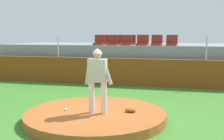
# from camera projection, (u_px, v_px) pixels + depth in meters

# --- Properties ---
(ground_plane) EXTENTS (60.00, 60.00, 0.00)m
(ground_plane) POSITION_uv_depth(u_px,v_px,m) (95.00, 120.00, 7.73)
(ground_plane) COLOR #3C7D29
(pitchers_mound) EXTENTS (3.81, 3.81, 0.23)m
(pitchers_mound) POSITION_uv_depth(u_px,v_px,m) (95.00, 116.00, 7.72)
(pitchers_mound) COLOR #A75827
(pitchers_mound) RESTS_ON ground_plane
(pitcher) EXTENTS (0.76, 0.27, 1.72)m
(pitcher) POSITION_uv_depth(u_px,v_px,m) (98.00, 76.00, 7.44)
(pitcher) COLOR silver
(pitcher) RESTS_ON pitchers_mound
(baseball) EXTENTS (0.07, 0.07, 0.07)m
(baseball) POSITION_uv_depth(u_px,v_px,m) (66.00, 109.00, 7.77)
(baseball) COLOR white
(baseball) RESTS_ON pitchers_mound
(fielding_glove) EXTENTS (0.31, 0.21, 0.11)m
(fielding_glove) POSITION_uv_depth(u_px,v_px,m) (131.00, 110.00, 7.63)
(fielding_glove) COLOR brown
(fielding_glove) RESTS_ON pitchers_mound
(brick_barrier) EXTENTS (15.20, 0.40, 1.23)m
(brick_barrier) POSITION_uv_depth(u_px,v_px,m) (131.00, 72.00, 12.91)
(brick_barrier) COLOR brown
(brick_barrier) RESTS_ON ground_plane
(fence_post_left) EXTENTS (0.06, 0.06, 0.99)m
(fence_post_left) POSITION_uv_depth(u_px,v_px,m) (58.00, 47.00, 13.61)
(fence_post_left) COLOR silver
(fence_post_left) RESTS_ON brick_barrier
(fence_post_right) EXTENTS (0.06, 0.06, 0.99)m
(fence_post_right) POSITION_uv_depth(u_px,v_px,m) (207.00, 48.00, 12.01)
(fence_post_right) COLOR silver
(fence_post_right) RESTS_ON brick_barrier
(bleacher_platform) EXTENTS (14.06, 4.38, 1.78)m
(bleacher_platform) POSITION_uv_depth(u_px,v_px,m) (139.00, 61.00, 15.40)
(bleacher_platform) COLOR gray
(bleacher_platform) RESTS_ON ground_plane
(stadium_chair_0) EXTENTS (0.48, 0.44, 0.50)m
(stadium_chair_0) POSITION_uv_depth(u_px,v_px,m) (99.00, 42.00, 14.08)
(stadium_chair_0) COLOR maroon
(stadium_chair_0) RESTS_ON bleacher_platform
(stadium_chair_1) EXTENTS (0.48, 0.44, 0.50)m
(stadium_chair_1) POSITION_uv_depth(u_px,v_px,m) (113.00, 42.00, 13.89)
(stadium_chair_1) COLOR maroon
(stadium_chair_1) RESTS_ON bleacher_platform
(stadium_chair_2) EXTENTS (0.48, 0.44, 0.50)m
(stadium_chair_2) POSITION_uv_depth(u_px,v_px,m) (127.00, 42.00, 13.72)
(stadium_chair_2) COLOR maroon
(stadium_chair_2) RESTS_ON bleacher_platform
(stadium_chair_3) EXTENTS (0.48, 0.44, 0.50)m
(stadium_chair_3) POSITION_uv_depth(u_px,v_px,m) (142.00, 42.00, 13.58)
(stadium_chair_3) COLOR maroon
(stadium_chair_3) RESTS_ON bleacher_platform
(stadium_chair_4) EXTENTS (0.48, 0.44, 0.50)m
(stadium_chair_4) POSITION_uv_depth(u_px,v_px,m) (156.00, 42.00, 13.44)
(stadium_chair_4) COLOR maroon
(stadium_chair_4) RESTS_ON bleacher_platform
(stadium_chair_5) EXTENTS (0.48, 0.44, 0.50)m
(stadium_chair_5) POSITION_uv_depth(u_px,v_px,m) (171.00, 42.00, 13.25)
(stadium_chair_5) COLOR maroon
(stadium_chair_5) RESTS_ON bleacher_platform
(stadium_chair_6) EXTENTS (0.48, 0.44, 0.50)m
(stadium_chair_6) POSITION_uv_depth(u_px,v_px,m) (104.00, 41.00, 14.95)
(stadium_chair_6) COLOR maroon
(stadium_chair_6) RESTS_ON bleacher_platform
(stadium_chair_7) EXTENTS (0.48, 0.44, 0.50)m
(stadium_chair_7) POSITION_uv_depth(u_px,v_px,m) (117.00, 41.00, 14.77)
(stadium_chair_7) COLOR maroon
(stadium_chair_7) RESTS_ON bleacher_platform
(stadium_chair_8) EXTENTS (0.48, 0.44, 0.50)m
(stadium_chair_8) POSITION_uv_depth(u_px,v_px,m) (131.00, 41.00, 14.63)
(stadium_chair_8) COLOR maroon
(stadium_chair_8) RESTS_ON bleacher_platform
(stadium_chair_9) EXTENTS (0.48, 0.44, 0.50)m
(stadium_chair_9) POSITION_uv_depth(u_px,v_px,m) (144.00, 42.00, 14.47)
(stadium_chair_9) COLOR maroon
(stadium_chair_9) RESTS_ON bleacher_platform
(stadium_chair_10) EXTENTS (0.48, 0.44, 0.50)m
(stadium_chair_10) POSITION_uv_depth(u_px,v_px,m) (158.00, 42.00, 14.30)
(stadium_chair_10) COLOR maroon
(stadium_chair_10) RESTS_ON bleacher_platform
(stadium_chair_11) EXTENTS (0.48, 0.44, 0.50)m
(stadium_chair_11) POSITION_uv_depth(u_px,v_px,m) (173.00, 42.00, 14.11)
(stadium_chair_11) COLOR maroon
(stadium_chair_11) RESTS_ON bleacher_platform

